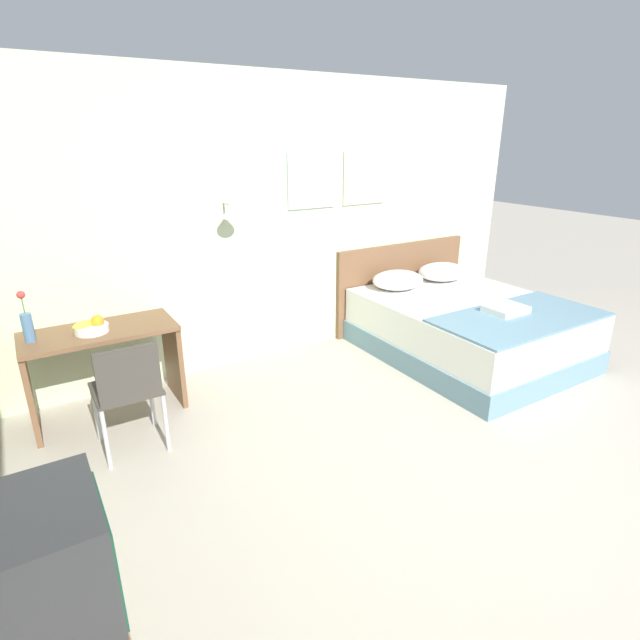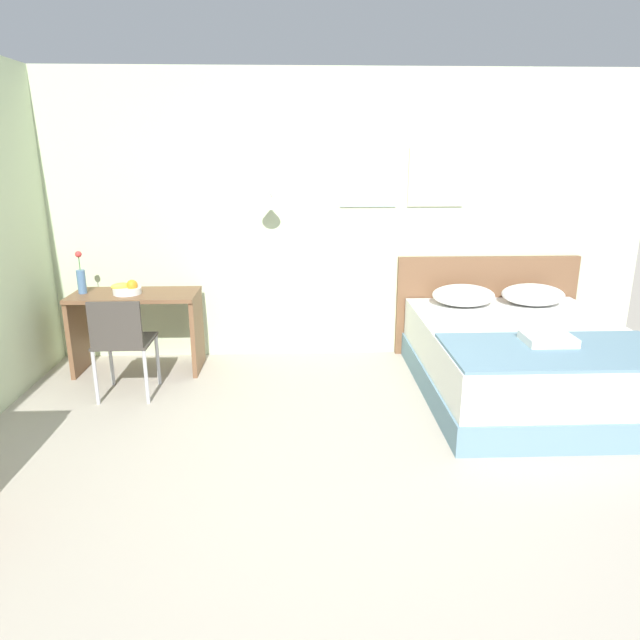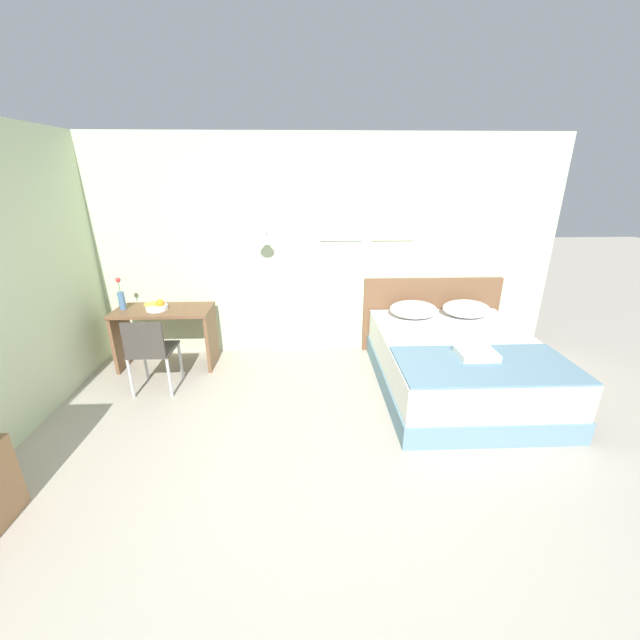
% 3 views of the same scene
% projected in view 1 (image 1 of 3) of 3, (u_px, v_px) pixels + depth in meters
% --- Properties ---
extents(ground_plane, '(24.00, 24.00, 0.00)m').
position_uv_depth(ground_plane, '(493.00, 505.00, 3.03)').
color(ground_plane, '#B2A899').
extents(wall_back, '(6.00, 0.31, 2.65)m').
position_uv_depth(wall_back, '(279.00, 222.00, 4.77)').
color(wall_back, beige).
rests_on(wall_back, ground_plane).
extents(bed, '(1.64, 2.02, 0.57)m').
position_uv_depth(bed, '(467.00, 329.00, 5.01)').
color(bed, '#66899E').
rests_on(bed, ground_plane).
extents(headboard, '(1.76, 0.06, 0.97)m').
position_uv_depth(headboard, '(401.00, 285.00, 5.77)').
color(headboard, brown).
rests_on(headboard, ground_plane).
extents(pillow_left, '(0.57, 0.48, 0.19)m').
position_uv_depth(pillow_left, '(398.00, 280.00, 5.29)').
color(pillow_left, white).
rests_on(pillow_left, bed).
extents(pillow_right, '(0.57, 0.48, 0.19)m').
position_uv_depth(pillow_right, '(442.00, 272.00, 5.61)').
color(pillow_right, white).
rests_on(pillow_right, bed).
extents(throw_blanket, '(1.59, 0.81, 0.02)m').
position_uv_depth(throw_blanket, '(521.00, 317.00, 4.44)').
color(throw_blanket, '#66899E').
rests_on(throw_blanket, bed).
extents(folded_towel_near_foot, '(0.35, 0.28, 0.06)m').
position_uv_depth(folded_towel_near_foot, '(506.00, 309.00, 4.52)').
color(folded_towel_near_foot, white).
rests_on(folded_towel_near_foot, throw_blanket).
extents(desk, '(1.10, 0.52, 0.73)m').
position_uv_depth(desk, '(103.00, 356.00, 3.86)').
color(desk, brown).
rests_on(desk, ground_plane).
extents(desk_chair, '(0.43, 0.43, 0.84)m').
position_uv_depth(desk_chair, '(128.00, 388.00, 3.37)').
color(desk_chair, '#3D3833').
rests_on(desk_chair, ground_plane).
extents(fruit_bowl, '(0.26, 0.24, 0.13)m').
position_uv_depth(fruit_bowl, '(91.00, 327.00, 3.72)').
color(fruit_bowl, silver).
rests_on(fruit_bowl, desk).
extents(flower_vase, '(0.07, 0.07, 0.38)m').
position_uv_depth(flower_vase, '(27.00, 323.00, 3.52)').
color(flower_vase, '#4C7099').
rests_on(flower_vase, desk).
extents(television, '(0.47, 0.44, 0.49)m').
position_uv_depth(television, '(29.00, 579.00, 1.53)').
color(television, '#2D2D30').
rests_on(television, tv_stand).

